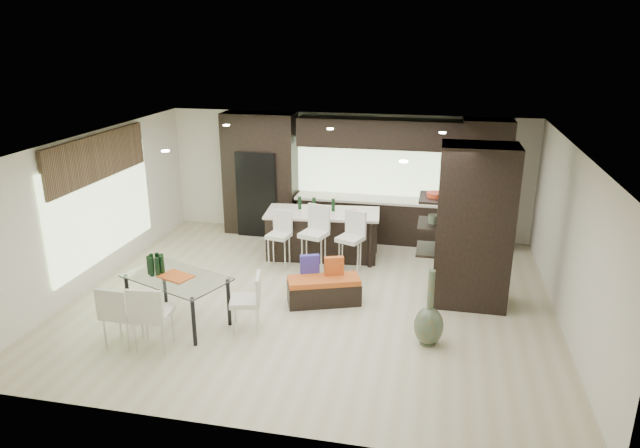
% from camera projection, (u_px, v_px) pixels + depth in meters
% --- Properties ---
extents(ground, '(8.00, 8.00, 0.00)m').
position_uv_depth(ground, '(313.00, 298.00, 9.81)').
color(ground, '#C1B894').
rests_on(ground, ground).
extents(back_wall, '(8.00, 0.02, 2.70)m').
position_uv_depth(back_wall, '(347.00, 175.00, 12.62)').
color(back_wall, silver).
rests_on(back_wall, ground).
extents(left_wall, '(0.02, 7.00, 2.70)m').
position_uv_depth(left_wall, '(94.00, 209.00, 10.17)').
color(left_wall, silver).
rests_on(left_wall, ground).
extents(right_wall, '(0.02, 7.00, 2.70)m').
position_uv_depth(right_wall, '(571.00, 241.00, 8.59)').
color(right_wall, silver).
rests_on(right_wall, ground).
extents(ceiling, '(8.00, 7.00, 0.02)m').
position_uv_depth(ceiling, '(312.00, 143.00, 8.95)').
color(ceiling, white).
rests_on(ceiling, ground).
extents(window_left, '(0.04, 3.20, 1.90)m').
position_uv_depth(window_left, '(102.00, 206.00, 10.35)').
color(window_left, '#B2D199').
rests_on(window_left, left_wall).
extents(window_back, '(3.40, 0.04, 1.20)m').
position_uv_depth(window_back, '(374.00, 167.00, 12.41)').
color(window_back, '#B2D199').
rests_on(window_back, back_wall).
extents(stone_accent, '(0.08, 3.00, 0.80)m').
position_uv_depth(stone_accent, '(98.00, 157.00, 10.05)').
color(stone_accent, brown).
rests_on(stone_accent, left_wall).
extents(ceiling_spots, '(4.00, 3.00, 0.02)m').
position_uv_depth(ceiling_spots, '(315.00, 141.00, 9.19)').
color(ceiling_spots, white).
rests_on(ceiling_spots, ceiling).
extents(back_cabinetry, '(6.80, 0.68, 2.70)m').
position_uv_depth(back_cabinetry, '(368.00, 179.00, 12.22)').
color(back_cabinetry, black).
rests_on(back_cabinetry, ground).
extents(refrigerator, '(0.90, 0.68, 1.90)m').
position_uv_depth(refrigerator, '(261.00, 192.00, 12.77)').
color(refrigerator, black).
rests_on(refrigerator, ground).
extents(partition_column, '(1.20, 0.80, 2.70)m').
position_uv_depth(partition_column, '(474.00, 227.00, 9.24)').
color(partition_column, black).
rests_on(partition_column, ground).
extents(kitchen_island, '(2.34, 1.19, 0.94)m').
position_uv_depth(kitchen_island, '(323.00, 234.00, 11.53)').
color(kitchen_island, black).
rests_on(kitchen_island, ground).
extents(stool_left, '(0.47, 0.47, 0.91)m').
position_uv_depth(stool_left, '(279.00, 246.00, 10.94)').
color(stool_left, silver).
rests_on(stool_left, ground).
extents(stool_mid, '(0.57, 0.57, 1.03)m').
position_uv_depth(stool_mid, '(314.00, 246.00, 10.76)').
color(stool_mid, silver).
rests_on(stool_mid, ground).
extents(stool_right, '(0.56, 0.56, 0.97)m').
position_uv_depth(stool_right, '(350.00, 250.00, 10.65)').
color(stool_right, silver).
rests_on(stool_right, ground).
extents(bench, '(1.30, 0.86, 0.46)m').
position_uv_depth(bench, '(324.00, 291.00, 9.56)').
color(bench, black).
rests_on(bench, ground).
extents(floor_vase, '(0.56, 0.56, 1.17)m').
position_uv_depth(floor_vase, '(430.00, 308.00, 8.20)').
color(floor_vase, '#45523B').
rests_on(floor_vase, ground).
extents(dining_table, '(1.83, 1.43, 0.77)m').
position_uv_depth(dining_table, '(178.00, 300.00, 8.89)').
color(dining_table, white).
rests_on(dining_table, ground).
extents(chair_near, '(0.56, 0.56, 0.94)m').
position_uv_depth(chair_near, '(153.00, 318.00, 8.13)').
color(chair_near, silver).
rests_on(chair_near, ground).
extents(chair_far, '(0.50, 0.50, 0.88)m').
position_uv_depth(chair_far, '(122.00, 316.00, 8.26)').
color(chair_far, silver).
rests_on(chair_far, ground).
extents(chair_end, '(0.55, 0.55, 0.83)m').
position_uv_depth(chair_end, '(245.00, 305.00, 8.66)').
color(chair_end, silver).
rests_on(chair_end, ground).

